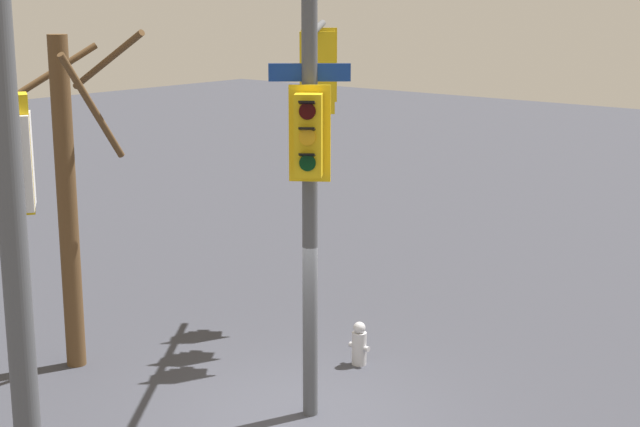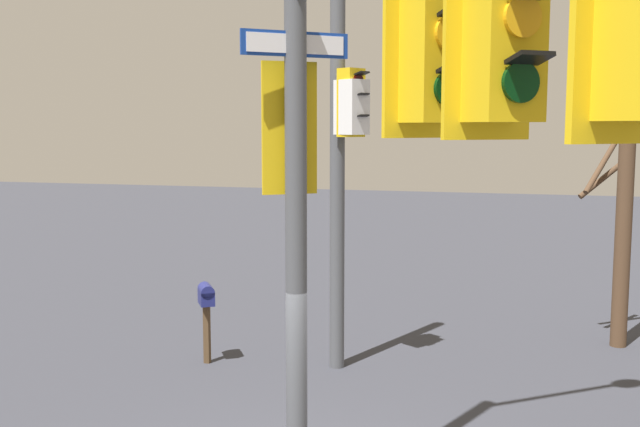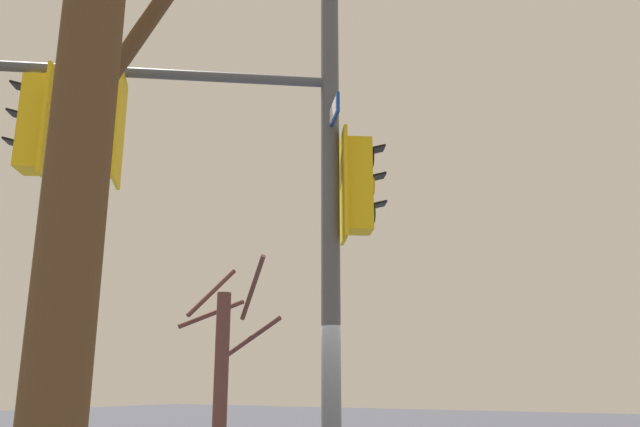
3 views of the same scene
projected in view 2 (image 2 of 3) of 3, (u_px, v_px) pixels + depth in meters
The scene contains 4 objects.
main_signal_pole_assembly at pixel (378, 52), 5.82m from camera, with size 3.72×6.22×8.40m.
secondary_pole_assembly at pixel (343, 146), 12.34m from camera, with size 0.73×0.63×6.71m.
mailbox at pixel (206, 301), 12.98m from camera, with size 0.44×0.50×1.41m.
bare_tree_across_street at pixel (626, 230), 13.87m from camera, with size 1.83×1.84×4.41m.
Camera 2 is at (-2.15, 7.08, 4.14)m, focal length 41.94 mm.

